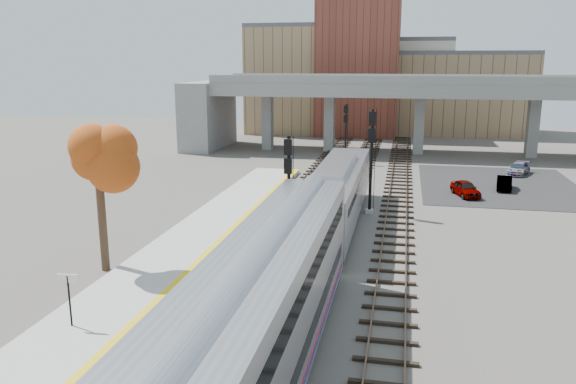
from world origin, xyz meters
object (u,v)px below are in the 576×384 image
at_px(locomotive, 338,193).
at_px(coach, 249,343).
at_px(car_b, 504,183).
at_px(car_c, 518,169).
at_px(car_a, 466,188).
at_px(signal_mast_far, 345,135).
at_px(tree, 97,157).
at_px(signal_mast_near, 289,197).
at_px(signal_mast_mid, 371,161).

height_order(locomotive, coach, coach).
bearing_deg(car_b, coach, -101.61).
bearing_deg(car_b, car_c, 79.72).
bearing_deg(car_a, car_b, 24.89).
height_order(coach, car_b, coach).
xyz_separation_m(coach, car_b, (13.13, 36.28, -2.18)).
relative_size(signal_mast_far, car_b, 1.85).
xyz_separation_m(tree, car_a, (20.84, 21.78, -5.57)).
xyz_separation_m(car_a, car_b, (3.58, 3.20, -0.06)).
bearing_deg(signal_mast_near, coach, -82.53).
xyz_separation_m(car_a, car_c, (6.09, 10.66, -0.06)).
height_order(coach, signal_mast_far, signal_mast_far).
bearing_deg(tree, coach, -45.02).
bearing_deg(signal_mast_mid, locomotive, -120.38).
relative_size(locomotive, car_b, 5.40).
height_order(coach, car_a, coach).
relative_size(locomotive, signal_mast_near, 2.73).
distance_m(signal_mast_near, car_c, 33.03).
distance_m(signal_mast_near, signal_mast_far, 31.06).
relative_size(locomotive, car_c, 4.71).
bearing_deg(signal_mast_near, locomotive, 72.34).
bearing_deg(car_c, signal_mast_far, -167.59).
height_order(signal_mast_near, car_c, signal_mast_near).
height_order(car_a, car_c, car_a).
relative_size(car_a, car_b, 1.07).
distance_m(signal_mast_mid, car_b, 15.51).
bearing_deg(signal_mast_mid, signal_mast_near, -112.28).
xyz_separation_m(signal_mast_near, car_c, (17.73, 27.73, -2.82)).
bearing_deg(car_b, signal_mast_far, 152.96).
relative_size(signal_mast_far, car_c, 1.61).
relative_size(coach, car_c, 6.18).
relative_size(coach, signal_mast_near, 3.58).
height_order(locomotive, tree, tree).
bearing_deg(tree, car_c, 50.30).
xyz_separation_m(car_b, car_c, (2.50, 7.45, 0.01)).
distance_m(signal_mast_mid, tree, 19.96).
bearing_deg(locomotive, car_c, 53.51).
height_order(locomotive, car_a, locomotive).
xyz_separation_m(coach, signal_mast_near, (-2.10, 16.01, 0.65)).
bearing_deg(car_b, tree, -126.08).
bearing_deg(car_c, tree, -106.64).
bearing_deg(signal_mast_far, car_c, -10.65).
xyz_separation_m(locomotive, car_a, (9.54, 10.47, -1.59)).
relative_size(locomotive, signal_mast_far, 2.92).
bearing_deg(signal_mast_near, signal_mast_mid, 67.72).
distance_m(locomotive, car_b, 19.03).
bearing_deg(car_c, coach, -86.61).
relative_size(coach, signal_mast_far, 3.83).
xyz_separation_m(tree, car_b, (24.42, 24.98, -5.64)).
height_order(signal_mast_mid, tree, tree).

